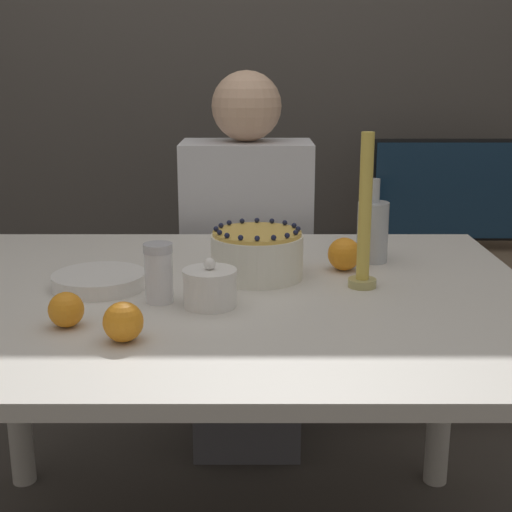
{
  "coord_description": "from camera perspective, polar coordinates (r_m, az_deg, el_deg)",
  "views": [
    {
      "loc": [
        0.08,
        -1.45,
        1.22
      ],
      "look_at": [
        0.08,
        0.1,
        0.81
      ],
      "focal_mm": 50.0,
      "sensor_mm": 36.0,
      "label": 1
    }
  ],
  "objects": [
    {
      "name": "bottle",
      "position": [
        1.76,
        9.23,
        2.06
      ],
      "size": [
        0.08,
        0.08,
        0.2
      ],
      "color": "#B2B7BC",
      "rests_on": "dining_table"
    },
    {
      "name": "tv_monitor",
      "position": [
        2.69,
        15.42,
        4.88
      ],
      "size": [
        0.6,
        0.1,
        0.41
      ],
      "color": "black",
      "rests_on": "side_cabinet"
    },
    {
      "name": "dining_table",
      "position": [
        1.56,
        -3.04,
        -6.58
      ],
      "size": [
        1.37,
        1.06,
        0.76
      ],
      "color": "beige",
      "rests_on": "ground_plane"
    },
    {
      "name": "candle",
      "position": [
        1.53,
        8.59,
        2.55
      ],
      "size": [
        0.06,
        0.06,
        0.33
      ],
      "color": "tan",
      "rests_on": "dining_table"
    },
    {
      "name": "person_man_blue_shirt",
      "position": [
        2.29,
        -0.8,
        -2.7
      ],
      "size": [
        0.4,
        0.34,
        1.21
      ],
      "rotation": [
        0.0,
        0.0,
        3.14
      ],
      "color": "#595960",
      "rests_on": "ground_plane"
    },
    {
      "name": "side_cabinet",
      "position": [
        2.81,
        14.74,
        -5.15
      ],
      "size": [
        0.79,
        0.52,
        0.56
      ],
      "color": "brown",
      "rests_on": "ground_plane"
    },
    {
      "name": "sugar_bowl",
      "position": [
        1.42,
        -3.79,
        -2.52
      ],
      "size": [
        0.11,
        0.11,
        0.1
      ],
      "color": "white",
      "rests_on": "dining_table"
    },
    {
      "name": "wall_behind",
      "position": [
        2.85,
        -1.77,
        16.47
      ],
      "size": [
        8.0,
        0.05,
        2.6
      ],
      "color": "#4C4742",
      "rests_on": "ground_plane"
    },
    {
      "name": "sugar_shaker",
      "position": [
        1.45,
        -7.87,
        -1.33
      ],
      "size": [
        0.06,
        0.06,
        0.12
      ],
      "color": "white",
      "rests_on": "dining_table"
    },
    {
      "name": "orange_fruit_0",
      "position": [
        1.26,
        -10.66,
        -5.2
      ],
      "size": [
        0.07,
        0.07,
        0.07
      ],
      "color": "orange",
      "rests_on": "dining_table"
    },
    {
      "name": "orange_fruit_1",
      "position": [
        1.68,
        6.99,
        0.16
      ],
      "size": [
        0.08,
        0.08,
        0.08
      ],
      "color": "orange",
      "rests_on": "dining_table"
    },
    {
      "name": "cake",
      "position": [
        1.61,
        -0.0,
        0.14
      ],
      "size": [
        0.21,
        0.21,
        0.12
      ],
      "color": "white",
      "rests_on": "dining_table"
    },
    {
      "name": "orange_fruit_2",
      "position": [
        1.35,
        -15.03,
        -4.17
      ],
      "size": [
        0.07,
        0.07,
        0.07
      ],
      "color": "orange",
      "rests_on": "dining_table"
    },
    {
      "name": "plate_stack",
      "position": [
        1.58,
        -12.5,
        -1.93
      ],
      "size": [
        0.2,
        0.2,
        0.03
      ],
      "color": "white",
      "rests_on": "dining_table"
    }
  ]
}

